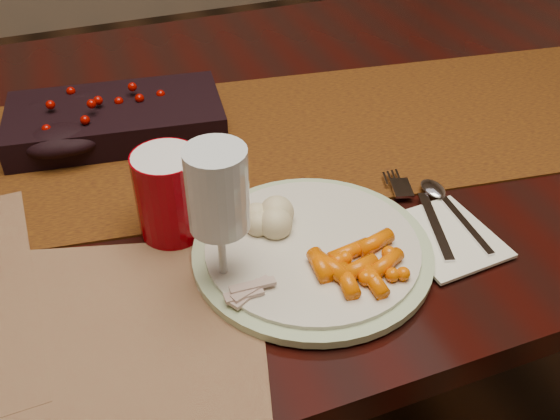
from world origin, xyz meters
name	(u,v)px	position (x,y,z in m)	size (l,w,h in m)	color
floor	(254,413)	(0.00, 0.00, 0.00)	(5.00, 5.00, 0.00)	black
dining_table	(249,301)	(0.00, 0.00, 0.38)	(1.80, 1.00, 0.75)	black
table_runner	(212,143)	(-0.05, -0.01, 0.75)	(1.88, 0.39, 0.00)	#36230E
centerpiece	(115,114)	(-0.18, 0.07, 0.79)	(0.32, 0.17, 0.06)	black
placemat_main	(57,349)	(-0.31, -0.33, 0.75)	(0.43, 0.31, 0.00)	#8B6149
dinner_plate	(312,250)	(-0.01, -0.30, 0.76)	(0.29, 0.29, 0.02)	beige
baby_carrots	(354,269)	(0.02, -0.36, 0.78)	(0.11, 0.09, 0.02)	#E05C00
mashed_potatoes	(268,211)	(-0.04, -0.24, 0.79)	(0.07, 0.06, 0.04)	beige
turkey_shreds	(254,282)	(-0.10, -0.34, 0.78)	(0.07, 0.06, 0.02)	#D8A891
napkin	(446,237)	(0.16, -0.33, 0.76)	(0.11, 0.13, 0.00)	silver
fork	(426,215)	(0.16, -0.29, 0.76)	(0.03, 0.17, 0.00)	#AAAAC6
spoon	(455,213)	(0.19, -0.30, 0.76)	(0.03, 0.15, 0.00)	silver
red_cup	(169,194)	(-0.15, -0.19, 0.81)	(0.08, 0.08, 0.11)	#7B0008
wine_glass	(220,223)	(-0.12, -0.30, 0.84)	(0.07, 0.07, 0.18)	silver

